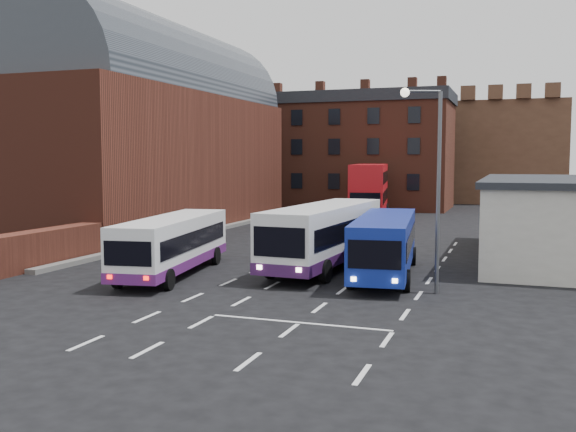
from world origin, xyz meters
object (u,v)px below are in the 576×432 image
(bus_white_outbound, at_px, (173,241))
(street_lamp, at_px, (432,171))
(bus_white_inbound, at_px, (325,231))
(bus_red_double, at_px, (370,190))
(bus_blue, at_px, (385,241))

(bus_white_outbound, xyz_separation_m, street_lamp, (11.49, -0.36, 3.23))
(bus_white_outbound, bearing_deg, street_lamp, -10.75)
(bus_white_outbound, relative_size, bus_white_inbound, 0.87)
(bus_white_outbound, distance_m, bus_white_inbound, 7.19)
(bus_red_double, bearing_deg, bus_blue, 94.79)
(bus_white_inbound, height_order, street_lamp, street_lamp)
(bus_white_outbound, relative_size, bus_red_double, 0.80)
(bus_blue, height_order, street_lamp, street_lamp)
(bus_white_inbound, xyz_separation_m, bus_red_double, (-3.47, 25.91, 0.75))
(bus_white_outbound, relative_size, street_lamp, 1.24)
(bus_white_outbound, bearing_deg, bus_blue, 7.43)
(bus_white_inbound, distance_m, street_lamp, 7.61)
(bus_white_outbound, xyz_separation_m, bus_white_inbound, (5.99, 3.97, 0.25))
(bus_white_outbound, distance_m, street_lamp, 11.94)
(bus_white_inbound, bearing_deg, street_lamp, 144.76)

